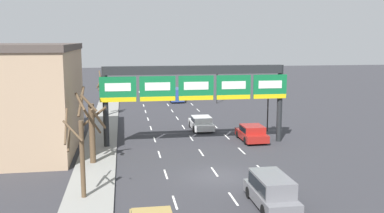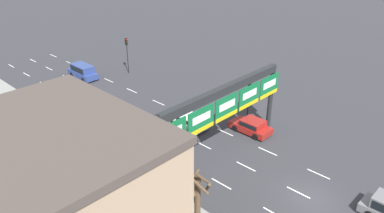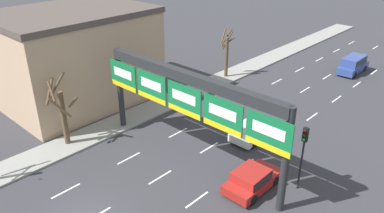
% 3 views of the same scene
% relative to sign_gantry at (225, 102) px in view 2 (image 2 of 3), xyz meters
% --- Properties ---
extents(ground_plane, '(220.00, 220.00, 0.00)m').
position_rel_sign_gantry_xyz_m(ground_plane, '(0.00, -8.62, -5.28)').
color(ground_plane, '#333338').
extents(lane_dashes, '(6.72, 67.00, 0.01)m').
position_rel_sign_gantry_xyz_m(lane_dashes, '(-0.00, 4.88, -5.28)').
color(lane_dashes, white).
rests_on(lane_dashes, ground_plane).
extents(sign_gantry, '(15.67, 0.70, 6.69)m').
position_rel_sign_gantry_xyz_m(sign_gantry, '(0.00, 0.00, 0.00)').
color(sign_gantry, '#232628').
rests_on(sign_gantry, ground_plane).
extents(building_near, '(10.12, 13.26, 8.48)m').
position_rel_sign_gantry_xyz_m(building_near, '(-14.76, 0.75, -1.03)').
color(building_near, tan).
rests_on(building_near, ground_plane).
extents(car_red, '(1.99, 4.11, 1.41)m').
position_rel_sign_gantry_xyz_m(car_red, '(5.10, 0.51, -4.53)').
color(car_red, maroon).
rests_on(car_red, ground_plane).
extents(suv_blue, '(1.88, 4.80, 1.86)m').
position_rel_sign_gantry_xyz_m(suv_blue, '(1.48, 25.55, -4.25)').
color(suv_blue, navy).
rests_on(suv_blue, ground_plane).
extents(car_white, '(1.97, 4.18, 1.35)m').
position_rel_sign_gantry_xyz_m(car_white, '(1.56, 5.82, -4.56)').
color(car_white, silver).
rests_on(car_white, ground_plane).
extents(traffic_light_near_gantry, '(0.30, 0.35, 4.37)m').
position_rel_sign_gantry_xyz_m(traffic_light_near_gantry, '(7.22, 2.53, -2.15)').
color(traffic_light_near_gantry, black).
rests_on(traffic_light_near_gantry, ground_plane).
extents(traffic_light_mid_block, '(0.30, 0.35, 4.95)m').
position_rel_sign_gantry_xyz_m(traffic_light_mid_block, '(6.85, 22.58, -1.77)').
color(traffic_light_mid_block, black).
rests_on(traffic_light_mid_block, ground_plane).
extents(tree_bare_closest, '(2.18, 2.20, 5.40)m').
position_rel_sign_gantry_xyz_m(tree_bare_closest, '(-8.25, -4.58, -2.44)').
color(tree_bare_closest, brown).
rests_on(tree_bare_closest, sidewalk_left).
extents(tree_bare_second, '(1.36, 1.59, 5.16)m').
position_rel_sign_gantry_xyz_m(tree_bare_second, '(-8.15, 14.70, -2.47)').
color(tree_bare_second, brown).
rests_on(tree_bare_second, sidewalk_left).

